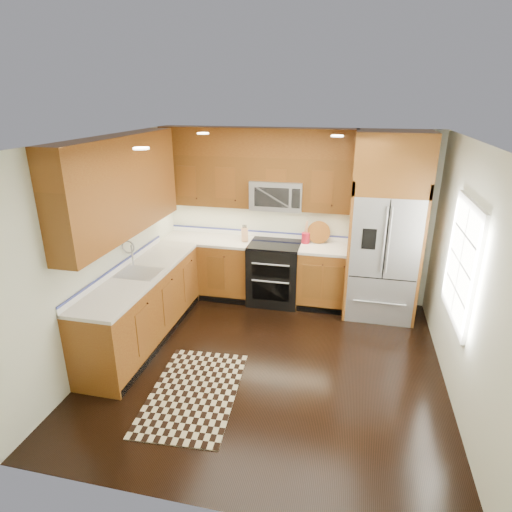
% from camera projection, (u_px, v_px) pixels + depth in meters
% --- Properties ---
extents(ground, '(4.00, 4.00, 0.00)m').
position_uv_depth(ground, '(269.00, 363.00, 5.14)').
color(ground, black).
rests_on(ground, ground).
extents(wall_back, '(4.00, 0.02, 2.60)m').
position_uv_depth(wall_back, '(295.00, 216.00, 6.50)').
color(wall_back, silver).
rests_on(wall_back, ground).
extents(wall_left, '(0.02, 4.00, 2.60)m').
position_uv_depth(wall_left, '(106.00, 249.00, 5.09)').
color(wall_left, silver).
rests_on(wall_left, ground).
extents(wall_right, '(0.02, 4.00, 2.60)m').
position_uv_depth(wall_right, '(467.00, 279.00, 4.26)').
color(wall_right, silver).
rests_on(wall_right, ground).
extents(window, '(0.04, 1.10, 1.30)m').
position_uv_depth(window, '(462.00, 263.00, 4.41)').
color(window, white).
rests_on(window, ground).
extents(base_cabinets, '(2.85, 3.00, 0.90)m').
position_uv_depth(base_cabinets, '(196.00, 289.00, 6.05)').
color(base_cabinets, brown).
rests_on(base_cabinets, ground).
extents(countertop, '(2.86, 3.01, 0.04)m').
position_uv_depth(countertop, '(207.00, 256.00, 5.96)').
color(countertop, silver).
rests_on(countertop, base_cabinets).
extents(upper_cabinets, '(2.85, 3.00, 1.15)m').
position_uv_depth(upper_cabinets, '(201.00, 176.00, 5.65)').
color(upper_cabinets, brown).
rests_on(upper_cabinets, ground).
extents(range, '(0.76, 0.67, 0.95)m').
position_uv_depth(range, '(274.00, 273.00, 6.54)').
color(range, black).
rests_on(range, ground).
extents(microwave, '(0.76, 0.40, 0.42)m').
position_uv_depth(microwave, '(277.00, 195.00, 6.24)').
color(microwave, '#B2B2B7').
rests_on(microwave, ground).
extents(refrigerator, '(0.98, 0.75, 2.60)m').
position_uv_depth(refrigerator, '(385.00, 228.00, 5.89)').
color(refrigerator, '#B2B2B7').
rests_on(refrigerator, ground).
extents(sink_faucet, '(0.54, 0.44, 0.37)m').
position_uv_depth(sink_faucet, '(138.00, 268.00, 5.35)').
color(sink_faucet, '#B2B2B7').
rests_on(sink_faucet, countertop).
extents(rug, '(1.02, 1.58, 0.01)m').
position_uv_depth(rug, '(194.00, 392.00, 4.63)').
color(rug, black).
rests_on(rug, ground).
extents(knife_block, '(0.13, 0.15, 0.25)m').
position_uv_depth(knife_block, '(245.00, 234.00, 6.48)').
color(knife_block, tan).
rests_on(knife_block, countertop).
extents(utensil_crock, '(0.15, 0.15, 0.34)m').
position_uv_depth(utensil_crock, '(306.00, 236.00, 6.38)').
color(utensil_crock, maroon).
rests_on(utensil_crock, countertop).
extents(cutting_board, '(0.37, 0.37, 0.02)m').
position_uv_depth(cutting_board, '(318.00, 242.00, 6.42)').
color(cutting_board, brown).
rests_on(cutting_board, countertop).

